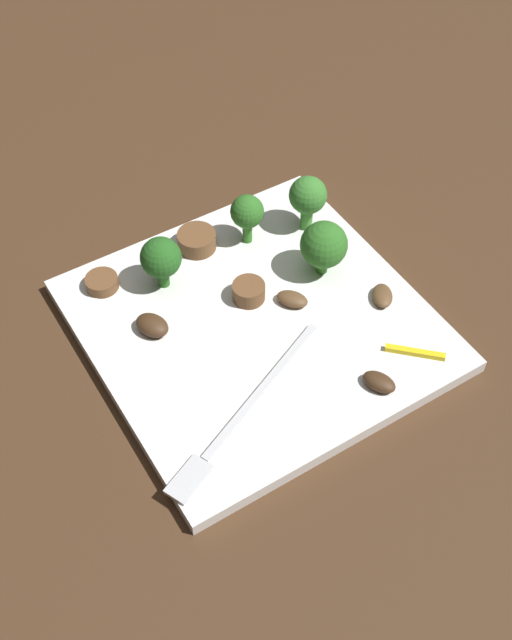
{
  "coord_description": "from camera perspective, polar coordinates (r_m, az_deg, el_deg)",
  "views": [
    {
      "loc": [
        0.21,
        0.34,
        0.5
      ],
      "look_at": [
        0.0,
        0.0,
        0.01
      ],
      "focal_mm": 44.07,
      "sensor_mm": 36.0,
      "label": 1
    }
  ],
  "objects": [
    {
      "name": "fork",
      "position": [
        0.57,
        -1.31,
        -7.2
      ],
      "size": [
        0.17,
        0.08,
        0.0
      ],
      "rotation": [
        0.0,
        0.0,
        0.42
      ],
      "color": "silver",
      "rests_on": "plate"
    },
    {
      "name": "broccoli_floret_0",
      "position": [
        0.65,
        4.95,
        5.43
      ],
      "size": [
        0.04,
        0.04,
        0.05
      ],
      "color": "#347525",
      "rests_on": "plate"
    },
    {
      "name": "broccoli_floret_1",
      "position": [
        0.68,
        3.78,
        8.92
      ],
      "size": [
        0.03,
        0.03,
        0.05
      ],
      "color": "#408630",
      "rests_on": "plate"
    },
    {
      "name": "sausage_slice_1",
      "position": [
        0.64,
        -0.54,
        2.08
      ],
      "size": [
        0.04,
        0.04,
        0.02
      ],
      "primitive_type": "cylinder",
      "rotation": [
        0.0,
        0.0,
        0.47
      ],
      "color": "brown",
      "rests_on": "plate"
    },
    {
      "name": "mushroom_0",
      "position": [
        0.65,
        9.16,
        1.75
      ],
      "size": [
        0.03,
        0.03,
        0.01
      ],
      "primitive_type": "ellipsoid",
      "rotation": [
        0.0,
        0.0,
        4.13
      ],
      "color": "brown",
      "rests_on": "plate"
    },
    {
      "name": "ground_plane",
      "position": [
        0.64,
        0.0,
        -0.69
      ],
      "size": [
        1.4,
        1.4,
        0.0
      ],
      "primitive_type": "plane",
      "color": "#422B19"
    },
    {
      "name": "mushroom_2",
      "position": [
        0.59,
        8.94,
        -4.47
      ],
      "size": [
        0.03,
        0.03,
        0.01
      ],
      "primitive_type": "ellipsoid",
      "rotation": [
        0.0,
        0.0,
        5.14
      ],
      "color": "#422B19",
      "rests_on": "plate"
    },
    {
      "name": "pepper_strip_0",
      "position": [
        0.62,
        11.47,
        -2.31
      ],
      "size": [
        0.04,
        0.04,
        0.0
      ],
      "primitive_type": "cube",
      "rotation": [
        0.0,
        0.0,
        2.38
      ],
      "color": "yellow",
      "rests_on": "plate"
    },
    {
      "name": "mushroom_1",
      "position": [
        0.64,
        2.8,
        1.34
      ],
      "size": [
        0.03,
        0.03,
        0.01
      ],
      "primitive_type": "ellipsoid",
      "rotation": [
        0.0,
        0.0,
        5.34
      ],
      "color": "brown",
      "rests_on": "plate"
    },
    {
      "name": "sausage_slice_2",
      "position": [
        0.66,
        -11.12,
        2.69
      ],
      "size": [
        0.04,
        0.04,
        0.01
      ],
      "primitive_type": "cylinder",
      "rotation": [
        0.0,
        0.0,
        2.11
      ],
      "color": "brown",
      "rests_on": "plate"
    },
    {
      "name": "sausage_slice_0",
      "position": [
        0.68,
        -4.01,
        5.91
      ],
      "size": [
        0.04,
        0.04,
        0.02
      ],
      "primitive_type": "cylinder",
      "rotation": [
        0.0,
        0.0,
        1.89
      ],
      "color": "brown",
      "rests_on": "plate"
    },
    {
      "name": "broccoli_floret_3",
      "position": [
        0.64,
        -6.92,
        4.46
      ],
      "size": [
        0.03,
        0.03,
        0.05
      ],
      "color": "#296420",
      "rests_on": "plate"
    },
    {
      "name": "broccoli_floret_2",
      "position": [
        0.67,
        -0.65,
        7.79
      ],
      "size": [
        0.03,
        0.03,
        0.05
      ],
      "color": "#347525",
      "rests_on": "plate"
    },
    {
      "name": "plate",
      "position": [
        0.63,
        0.0,
        -0.35
      ],
      "size": [
        0.26,
        0.26,
        0.01
      ],
      "primitive_type": "cube",
      "color": "white",
      "rests_on": "ground_plane"
    },
    {
      "name": "mushroom_3",
      "position": [
        0.62,
        -7.55,
        -0.38
      ],
      "size": [
        0.03,
        0.03,
        0.01
      ],
      "primitive_type": "ellipsoid",
      "rotation": [
        0.0,
        0.0,
        1.99
      ],
      "color": "#422B19",
      "rests_on": "plate"
    }
  ]
}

